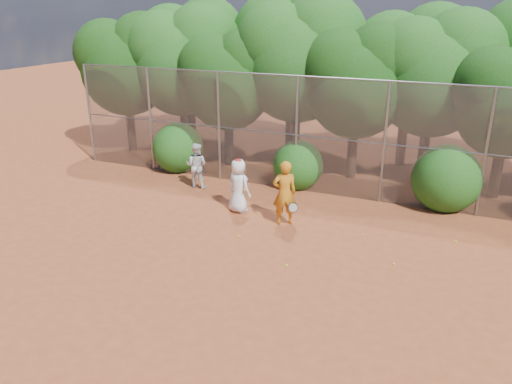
% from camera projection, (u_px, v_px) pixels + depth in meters
% --- Properties ---
extents(ground, '(80.00, 80.00, 0.00)m').
position_uv_depth(ground, '(253.00, 272.00, 12.36)').
color(ground, brown).
rests_on(ground, ground).
extents(fence_back, '(20.05, 0.09, 4.03)m').
position_uv_depth(fence_back, '(321.00, 136.00, 16.84)').
color(fence_back, gray).
rests_on(fence_back, ground).
extents(tree_0, '(4.38, 3.81, 6.00)m').
position_uv_depth(tree_0, '(127.00, 61.00, 21.40)').
color(tree_0, black).
rests_on(tree_0, ground).
extents(tree_1, '(4.64, 4.03, 6.35)m').
position_uv_depth(tree_1, '(183.00, 57.00, 20.82)').
color(tree_1, black).
rests_on(tree_1, ground).
extents(tree_2, '(3.99, 3.47, 5.47)m').
position_uv_depth(tree_2, '(229.00, 76.00, 19.49)').
color(tree_2, black).
rests_on(tree_2, ground).
extents(tree_3, '(4.89, 4.26, 6.70)m').
position_uv_depth(tree_3, '(299.00, 55.00, 19.14)').
color(tree_3, black).
rests_on(tree_3, ground).
extents(tree_4, '(4.19, 3.64, 5.73)m').
position_uv_depth(tree_4, '(359.00, 78.00, 17.92)').
color(tree_4, black).
rests_on(tree_4, ground).
extents(tree_5, '(4.51, 3.92, 6.17)m').
position_uv_depth(tree_5, '(435.00, 70.00, 17.57)').
color(tree_5, black).
rests_on(tree_5, ground).
extents(tree_6, '(3.86, 3.36, 5.29)m').
position_uv_depth(tree_6, '(512.00, 96.00, 15.99)').
color(tree_6, black).
rests_on(tree_6, ground).
extents(tree_9, '(4.83, 4.20, 6.62)m').
position_uv_depth(tree_9, '(190.00, 48.00, 23.11)').
color(tree_9, black).
rests_on(tree_9, ground).
extents(tree_10, '(5.15, 4.48, 7.06)m').
position_uv_depth(tree_10, '(294.00, 44.00, 21.32)').
color(tree_10, black).
rests_on(tree_10, ground).
extents(tree_11, '(4.64, 4.03, 6.35)m').
position_uv_depth(tree_11, '(412.00, 61.00, 19.28)').
color(tree_11, black).
rests_on(tree_11, ground).
extents(bush_0, '(2.00, 2.00, 2.00)m').
position_uv_depth(bush_0, '(178.00, 146.00, 19.65)').
color(bush_0, '#184E13').
rests_on(bush_0, ground).
extents(bush_1, '(1.80, 1.80, 1.80)m').
position_uv_depth(bush_1, '(298.00, 163.00, 17.83)').
color(bush_1, '#184E13').
rests_on(bush_1, ground).
extents(bush_2, '(2.20, 2.20, 2.20)m').
position_uv_depth(bush_2, '(447.00, 175.00, 15.90)').
color(bush_2, '#184E13').
rests_on(bush_2, ground).
extents(player_yellow, '(0.94, 0.77, 1.97)m').
position_uv_depth(player_yellow, '(285.00, 193.00, 14.75)').
color(player_yellow, '#C77717').
rests_on(player_yellow, ground).
extents(player_teen, '(0.97, 0.79, 1.75)m').
position_uv_depth(player_teen, '(239.00, 186.00, 15.68)').
color(player_teen, white).
rests_on(player_teen, ground).
extents(player_white, '(0.91, 0.80, 1.63)m').
position_uv_depth(player_white, '(196.00, 165.00, 17.85)').
color(player_white, silver).
rests_on(player_white, ground).
extents(ball_0, '(0.07, 0.07, 0.07)m').
position_uv_depth(ball_0, '(394.00, 264.00, 12.65)').
color(ball_0, yellow).
rests_on(ball_0, ground).
extents(ball_1, '(0.07, 0.07, 0.07)m').
position_uv_depth(ball_1, '(363.00, 235.00, 14.27)').
color(ball_1, yellow).
rests_on(ball_1, ground).
extents(ball_2, '(0.07, 0.07, 0.07)m').
position_uv_depth(ball_2, '(287.00, 265.00, 12.58)').
color(ball_2, yellow).
rests_on(ball_2, ground).
extents(ball_3, '(0.07, 0.07, 0.07)m').
position_uv_depth(ball_3, '(239.00, 236.00, 14.18)').
color(ball_3, yellow).
rests_on(ball_3, ground).
extents(ball_4, '(0.07, 0.07, 0.07)m').
position_uv_depth(ball_4, '(455.00, 241.00, 13.87)').
color(ball_4, yellow).
rests_on(ball_4, ground).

